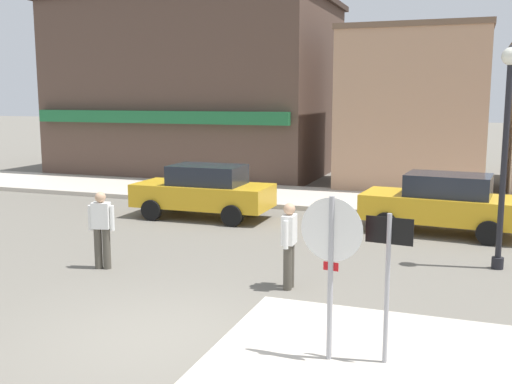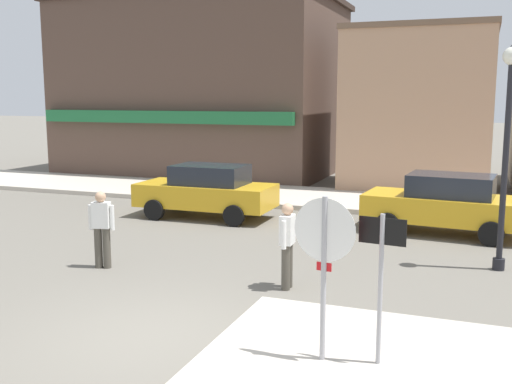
# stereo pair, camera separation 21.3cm
# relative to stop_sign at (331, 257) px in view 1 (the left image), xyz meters

# --- Properties ---
(ground_plane) EXTENTS (160.00, 160.00, 0.00)m
(ground_plane) POSITION_rel_stop_sign_xyz_m (-2.61, 0.18, -1.52)
(ground_plane) COLOR #6B665B
(kerb_far) EXTENTS (80.00, 4.00, 0.15)m
(kerb_far) POSITION_rel_stop_sign_xyz_m (-2.61, 12.48, -1.44)
(kerb_far) COLOR beige
(kerb_far) RESTS_ON ground
(stop_sign) EXTENTS (0.82, 0.11, 2.30)m
(stop_sign) POSITION_rel_stop_sign_xyz_m (0.00, 0.00, 0.00)
(stop_sign) COLOR #9E9EA3
(stop_sign) RESTS_ON ground
(one_way_sign) EXTENTS (0.60, 0.08, 2.10)m
(one_way_sign) POSITION_rel_stop_sign_xyz_m (0.70, 0.14, -0.19)
(one_way_sign) COLOR #9E9EA3
(one_way_sign) RESTS_ON ground
(lamp_post) EXTENTS (0.36, 0.36, 4.54)m
(lamp_post) POSITION_rel_stop_sign_xyz_m (2.24, 5.73, 1.44)
(lamp_post) COLOR black
(lamp_post) RESTS_ON ground
(parked_car_nearest) EXTENTS (4.02, 1.91, 1.56)m
(parked_car_nearest) POSITION_rel_stop_sign_xyz_m (-5.68, 8.47, -0.71)
(parked_car_nearest) COLOR gold
(parked_car_nearest) RESTS_ON ground
(parked_car_second) EXTENTS (4.14, 2.15, 1.56)m
(parked_car_second) POSITION_rel_stop_sign_xyz_m (0.99, 8.73, -0.71)
(parked_car_second) COLOR gold
(parked_car_second) RESTS_ON ground
(pedestrian_crossing_near) EXTENTS (0.23, 0.55, 1.61)m
(pedestrian_crossing_near) POSITION_rel_stop_sign_xyz_m (-1.46, 3.03, -0.65)
(pedestrian_crossing_near) COLOR #4C473D
(pedestrian_crossing_near) RESTS_ON ground
(pedestrian_crossing_far) EXTENTS (0.56, 0.30, 1.61)m
(pedestrian_crossing_far) POSITION_rel_stop_sign_xyz_m (-5.45, 2.97, -0.65)
(pedestrian_crossing_far) COLOR #4C473D
(pedestrian_crossing_far) RESTS_ON ground
(building_corner_shop) EXTENTS (12.20, 8.53, 7.82)m
(building_corner_shop) POSITION_rel_stop_sign_xyz_m (-10.47, 18.50, 2.40)
(building_corner_shop) COLOR brown
(building_corner_shop) RESTS_ON ground
(building_storefront_left_near) EXTENTS (5.37, 5.12, 6.07)m
(building_storefront_left_near) POSITION_rel_stop_sign_xyz_m (-0.53, 16.57, 1.52)
(building_storefront_left_near) COLOR tan
(building_storefront_left_near) RESTS_ON ground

